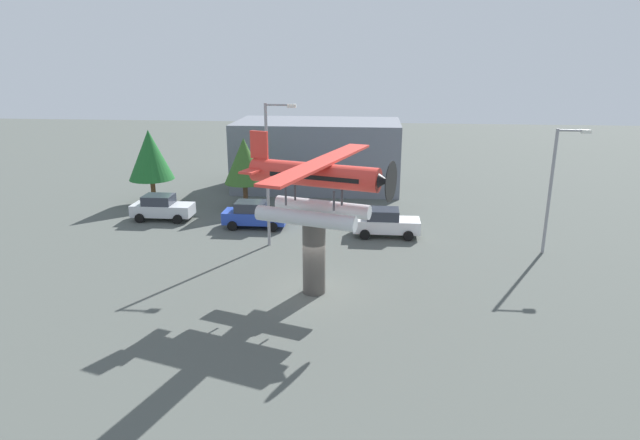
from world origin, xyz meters
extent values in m
plane|color=#4C514C|center=(0.00, 0.00, 0.00)|extent=(140.00, 140.00, 0.00)
cylinder|color=#4C4742|center=(0.00, 0.00, 1.84)|extent=(1.10, 1.10, 3.69)
cylinder|color=silver|center=(-0.30, -0.95, 4.04)|extent=(4.79, 2.11, 0.70)
cylinder|color=#333338|center=(0.99, -0.84, 4.84)|extent=(0.13, 0.13, 0.90)
cylinder|color=#333338|center=(-1.29, -0.12, 4.84)|extent=(0.13, 0.13, 0.90)
cylinder|color=silver|center=(0.30, 0.95, 4.04)|extent=(4.79, 2.11, 0.70)
cylinder|color=#333338|center=(1.29, 0.12, 4.84)|extent=(0.13, 0.13, 0.90)
cylinder|color=#333338|center=(-0.99, 0.84, 4.84)|extent=(0.13, 0.13, 0.90)
cylinder|color=red|center=(0.00, 0.00, 5.84)|extent=(6.24, 2.92, 1.10)
cube|color=black|center=(0.19, -0.06, 5.84)|extent=(4.48, 2.39, 0.20)
cone|color=#262628|center=(3.10, -0.98, 5.84)|extent=(0.93, 1.05, 0.88)
cylinder|color=black|center=(3.48, -1.10, 5.84)|extent=(0.58, 1.73, 1.80)
cube|color=red|center=(0.38, -0.12, 6.45)|extent=(4.18, 10.25, 0.12)
cube|color=red|center=(-2.67, 0.84, 5.94)|extent=(1.51, 2.88, 0.10)
cube|color=red|center=(-2.67, 0.84, 7.04)|extent=(0.89, 0.39, 1.30)
cube|color=silver|center=(-11.85, 11.15, 0.72)|extent=(4.20, 1.70, 0.80)
cube|color=#2D333D|center=(-12.10, 11.15, 1.44)|extent=(2.00, 1.56, 0.64)
cylinder|color=black|center=(-10.50, 10.25, 0.32)|extent=(0.64, 0.22, 0.64)
cylinder|color=black|center=(-10.50, 12.05, 0.32)|extent=(0.64, 0.22, 0.64)
cylinder|color=black|center=(-13.20, 10.25, 0.32)|extent=(0.64, 0.22, 0.64)
cylinder|color=black|center=(-13.20, 12.05, 0.32)|extent=(0.64, 0.22, 0.64)
cube|color=#2847B7|center=(-5.04, 10.03, 0.72)|extent=(4.20, 1.70, 0.80)
cube|color=#2D333D|center=(-5.29, 10.03, 1.44)|extent=(2.00, 1.56, 0.64)
cylinder|color=black|center=(-3.69, 9.13, 0.32)|extent=(0.64, 0.22, 0.64)
cylinder|color=black|center=(-3.69, 10.93, 0.32)|extent=(0.64, 0.22, 0.64)
cylinder|color=black|center=(-6.39, 9.13, 0.32)|extent=(0.64, 0.22, 0.64)
cylinder|color=black|center=(-6.39, 10.93, 0.32)|extent=(0.64, 0.22, 0.64)
cube|color=white|center=(3.68, 9.04, 0.72)|extent=(4.20, 1.70, 0.80)
cube|color=#2D333D|center=(3.43, 9.04, 1.44)|extent=(2.00, 1.56, 0.64)
cylinder|color=black|center=(5.03, 8.14, 0.32)|extent=(0.64, 0.22, 0.64)
cylinder|color=black|center=(5.03, 9.94, 0.32)|extent=(0.64, 0.22, 0.64)
cylinder|color=black|center=(2.33, 8.14, 0.32)|extent=(0.64, 0.22, 0.64)
cylinder|color=black|center=(2.33, 9.94, 0.32)|extent=(0.64, 0.22, 0.64)
cylinder|color=gray|center=(-3.45, 6.58, 4.25)|extent=(0.18, 0.18, 8.49)
cylinder|color=gray|center=(-2.65, 6.58, 8.39)|extent=(1.60, 0.12, 0.12)
cube|color=silver|center=(-1.95, 6.58, 8.34)|extent=(0.50, 0.28, 0.20)
cylinder|color=gray|center=(12.73, 6.77, 3.62)|extent=(0.18, 0.18, 7.23)
cylinder|color=gray|center=(13.53, 6.77, 7.13)|extent=(1.60, 0.12, 0.12)
cube|color=silver|center=(14.23, 6.77, 7.08)|extent=(0.50, 0.28, 0.20)
cube|color=slate|center=(-2.01, 22.00, 2.87)|extent=(13.86, 7.65, 5.73)
cylinder|color=brown|center=(-14.22, 15.39, 0.96)|extent=(0.36, 0.36, 1.91)
cone|color=#1E6028|center=(-14.22, 15.39, 3.81)|extent=(3.41, 3.41, 3.79)
cylinder|color=brown|center=(-6.70, 14.46, 0.99)|extent=(0.36, 0.36, 1.99)
cone|color=#335B23|center=(-6.70, 14.46, 3.66)|extent=(3.01, 3.01, 3.35)
camera|label=1|loc=(2.61, -24.19, 11.07)|focal=30.48mm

